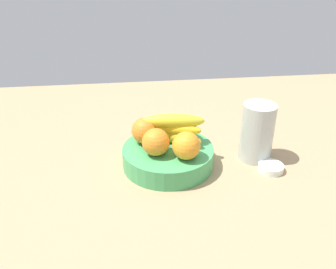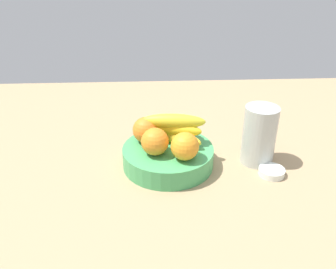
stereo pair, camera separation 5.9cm
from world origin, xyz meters
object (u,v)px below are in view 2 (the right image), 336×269
object	(u,v)px
fruit_bowl	(168,156)
orange_front_right	(185,146)
jar_lid	(272,172)
orange_center	(184,129)
orange_back_left	(146,130)
thermos_tumbler	(259,135)
orange_front_left	(155,142)
banana_bunch	(172,128)

from	to	relation	value
fruit_bowl	orange_front_right	size ratio (longest dim) A/B	3.42
jar_lid	orange_front_right	bearing A→B (deg)	178.75
orange_front_right	orange_center	bearing A→B (deg)	86.35
orange_back_left	thermos_tumbler	world-z (taller)	thermos_tumbler
jar_lid	fruit_bowl	bearing A→B (deg)	167.11
fruit_bowl	orange_back_left	distance (cm)	9.33
orange_back_left	jar_lid	world-z (taller)	orange_back_left
orange_front_left	orange_center	distance (cm)	10.50
orange_front_right	orange_front_left	bearing A→B (deg)	159.43
orange_front_left	jar_lid	xyz separation A→B (cm)	(30.24, -3.27, -8.04)
fruit_bowl	orange_front_right	bearing A→B (deg)	-55.24
orange_front_right	thermos_tumbler	world-z (taller)	thermos_tumbler
fruit_bowl	jar_lid	xyz separation A→B (cm)	(26.76, -6.13, -1.80)
orange_back_left	jar_lid	bearing A→B (deg)	-16.84
orange_center	orange_front_right	bearing A→B (deg)	-93.65
orange_back_left	jar_lid	size ratio (longest dim) A/B	1.06
thermos_tumbler	jar_lid	size ratio (longest dim) A/B	2.41
orange_back_left	orange_front_left	bearing A→B (deg)	-70.34
fruit_bowl	thermos_tumbler	distance (cm)	25.10
orange_back_left	banana_bunch	distance (cm)	7.21
orange_front_right	thermos_tumbler	bearing A→B (deg)	16.95
orange_back_left	banana_bunch	size ratio (longest dim) A/B	0.39
orange_back_left	thermos_tumbler	size ratio (longest dim) A/B	0.44
orange_front_left	orange_back_left	distance (cm)	7.01
thermos_tumbler	jar_lid	bearing A→B (deg)	-71.57
orange_front_left	orange_center	xyz separation A→B (cm)	(7.99, 6.81, 0.00)
fruit_bowl	orange_front_left	distance (cm)	7.70
orange_front_left	orange_back_left	bearing A→B (deg)	109.66
fruit_bowl	thermos_tumbler	world-z (taller)	thermos_tumbler
orange_center	thermos_tumbler	bearing A→B (deg)	-9.39
banana_bunch	jar_lid	xyz separation A→B (cm)	(25.43, -9.26, -8.67)
orange_front_right	jar_lid	bearing A→B (deg)	-1.25
fruit_bowl	thermos_tumbler	bearing A→B (deg)	1.52
orange_back_left	thermos_tumbler	distance (cm)	30.50
orange_front_left	thermos_tumbler	world-z (taller)	thermos_tumbler
orange_center	fruit_bowl	bearing A→B (deg)	-138.77
orange_center	jar_lid	bearing A→B (deg)	-24.38
orange_front_left	jar_lid	bearing A→B (deg)	-6.17
fruit_bowl	banana_bunch	xyz separation A→B (cm)	(1.32, 3.14, 6.87)
fruit_bowl	orange_center	world-z (taller)	orange_center
orange_front_right	orange_back_left	world-z (taller)	same
fruit_bowl	banana_bunch	distance (cm)	7.67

